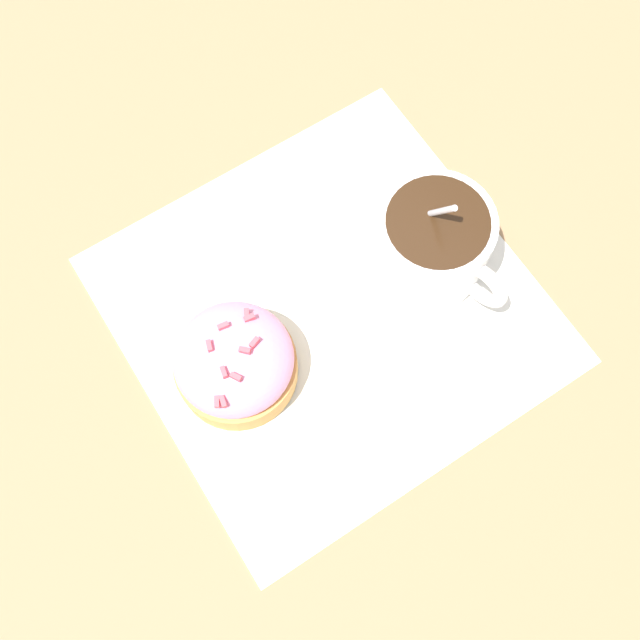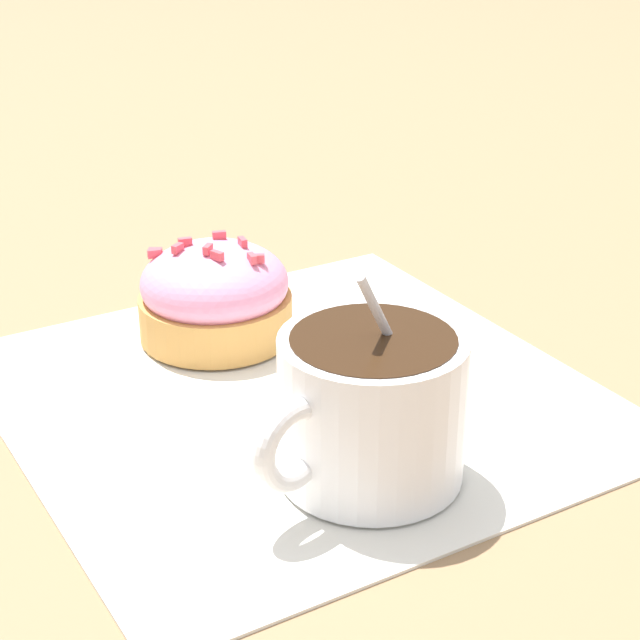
# 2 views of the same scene
# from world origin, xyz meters

# --- Properties ---
(ground_plane) EXTENTS (3.00, 3.00, 0.00)m
(ground_plane) POSITION_xyz_m (0.00, 0.00, 0.00)
(ground_plane) COLOR #93704C
(paper_napkin) EXTENTS (0.29, 0.29, 0.00)m
(paper_napkin) POSITION_xyz_m (0.00, 0.00, 0.00)
(paper_napkin) COLOR white
(paper_napkin) RESTS_ON ground_plane
(coffee_cup) EXTENTS (0.08, 0.10, 0.09)m
(coffee_cup) POSITION_xyz_m (0.08, -0.02, 0.04)
(coffee_cup) COLOR white
(coffee_cup) RESTS_ON paper_napkin
(frosted_pastry) EXTENTS (0.08, 0.08, 0.06)m
(frosted_pastry) POSITION_xyz_m (-0.08, -0.00, 0.03)
(frosted_pastry) COLOR #D19347
(frosted_pastry) RESTS_ON paper_napkin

